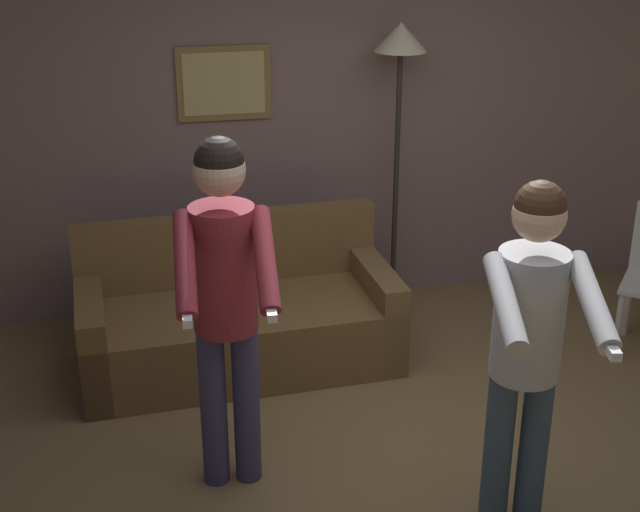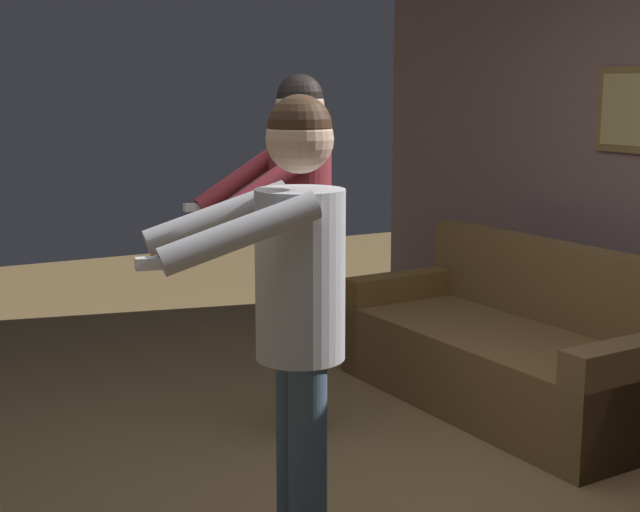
% 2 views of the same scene
% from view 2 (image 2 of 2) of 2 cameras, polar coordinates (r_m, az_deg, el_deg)
% --- Properties ---
extents(couch, '(1.94, 0.95, 0.87)m').
position_cam_2_polar(couch, '(4.97, 12.01, -6.18)').
color(couch, brown).
rests_on(couch, ground_plane).
extents(person_standing_left, '(0.46, 0.69, 1.77)m').
position_cam_2_polar(person_standing_left, '(4.29, -1.49, 2.34)').
color(person_standing_left, '#413B64').
rests_on(person_standing_left, ground_plane).
extents(person_standing_right, '(0.51, 0.73, 1.68)m').
position_cam_2_polar(person_standing_right, '(2.96, -1.62, -2.63)').
color(person_standing_right, '#3D5467').
rests_on(person_standing_right, ground_plane).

